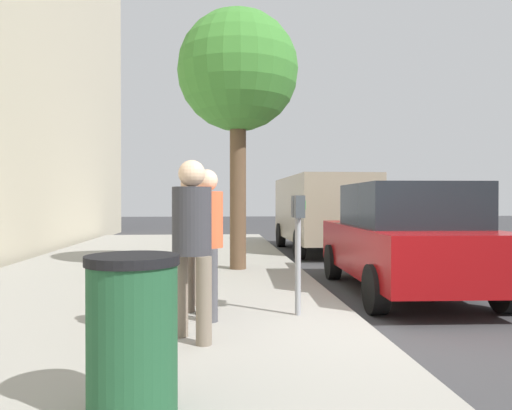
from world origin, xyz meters
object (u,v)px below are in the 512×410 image
Objects in this scene: parking_officer at (191,231)px; parked_sedan_near at (405,238)px; street_tree at (238,73)px; pedestrian_at_meter at (207,231)px; trash_bin at (133,335)px; parked_van_far at (321,209)px; parking_meter at (298,229)px; pedestrian_bystander at (192,235)px.

parked_sedan_near is at bearing 28.34° from parking_officer.
parked_sedan_near is 0.88× the size of street_tree.
pedestrian_at_meter reaches higher than trash_bin.
parked_van_far is at bearing -18.06° from trash_bin.
parked_van_far is 1.02× the size of street_tree.
pedestrian_at_meter is 0.38× the size of parked_sedan_near.
parking_officer reaches higher than trash_bin.
parking_officer is 8.51m from parked_van_far.
parked_sedan_near is at bearing -46.97° from parking_meter.
pedestrian_bystander reaches higher than trash_bin.
parking_meter is at bearing -29.80° from trash_bin.
street_tree is (3.47, -0.74, 2.88)m from parking_officer.
parking_officer is 0.33× the size of street_tree.
parking_officer is 0.32× the size of parked_van_far.
pedestrian_at_meter is 0.33× the size of parked_van_far.
street_tree is (3.98, -0.53, 2.86)m from pedestrian_at_meter.
parked_van_far reaches higher than trash_bin.
pedestrian_bystander is 1.72× the size of trash_bin.
parked_van_far is at bearing -0.02° from parked_sedan_near.
parked_sedan_near is at bearing 16.24° from pedestrian_at_meter.
street_tree is 7.38m from trash_bin.
street_tree is (3.92, 0.54, 2.84)m from parking_meter.
parked_sedan_near reaches higher than parking_meter.
parked_van_far reaches higher than parking_officer.
pedestrian_bystander is (-0.90, 0.12, 0.02)m from pedestrian_at_meter.
parked_sedan_near is (1.47, -3.34, -0.23)m from parking_officer.
parking_meter is 1.53m from pedestrian_bystander.
street_tree reaches higher than parked_van_far.
parking_officer is (1.41, 0.09, -0.05)m from pedestrian_bystander.
parked_sedan_near is 4.52m from street_tree.
parked_van_far is (9.24, -3.26, 0.08)m from pedestrian_bystander.
pedestrian_bystander is at bearing 131.50° from parked_sedan_near.
pedestrian_bystander is 0.39× the size of parked_sedan_near.
trash_bin is at bearing 171.82° from street_tree.
parking_officer is at bearing 156.86° from parked_van_far.
parking_meter is at bearing -0.14° from pedestrian_bystander.
parked_sedan_near is (2.88, -3.26, -0.28)m from pedestrian_bystander.
trash_bin is (-2.52, 0.41, -0.49)m from pedestrian_at_meter.
parked_van_far is at bearing 53.33° from pedestrian_at_meter.
street_tree reaches higher than parking_meter.
pedestrian_at_meter reaches higher than parking_meter.
parking_officer is at bearing 54.75° from pedestrian_bystander.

